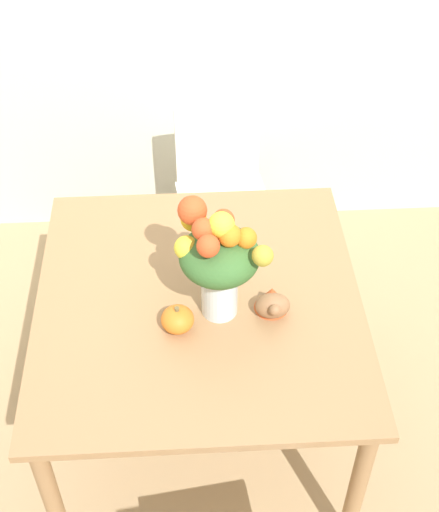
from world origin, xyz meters
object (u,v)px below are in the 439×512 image
at_px(flower_vase, 217,257).
at_px(turkey_figurine, 272,301).
at_px(pumpkin, 178,319).
at_px(dining_chair_near_window, 223,195).

relative_size(flower_vase, turkey_figurine, 2.73).
height_order(flower_vase, turkey_figurine, flower_vase).
xyz_separation_m(pumpkin, dining_chair_near_window, (0.22, 1.08, -0.35)).
distance_m(pumpkin, dining_chair_near_window, 1.16).
bearing_deg(turkey_figurine, pumpkin, -169.55).
bearing_deg(flower_vase, turkey_figurine, -6.12).
bearing_deg(dining_chair_near_window, flower_vase, -101.40).
relative_size(pumpkin, turkey_figurine, 0.70).
xyz_separation_m(flower_vase, dining_chair_near_window, (0.08, 1.00, -0.55)).
height_order(flower_vase, dining_chair_near_window, flower_vase).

